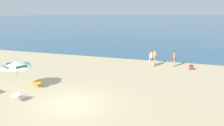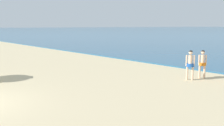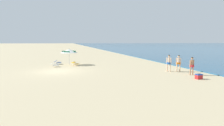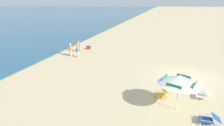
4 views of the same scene
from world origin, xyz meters
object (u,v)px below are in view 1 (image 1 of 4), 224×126
(person_standing_beside, at_px, (151,58))
(cooler_box, at_px, (191,67))
(beach_umbrella_striped_main, at_px, (16,64))
(lounge_chair_under_umbrella, at_px, (38,83))
(person_wading_in, at_px, (155,56))
(lounge_chair_beside_umbrella, at_px, (19,96))
(person_standing_near_shore, at_px, (174,58))

(person_standing_beside, bearing_deg, cooler_box, 5.17)
(beach_umbrella_striped_main, height_order, lounge_chair_under_umbrella, beach_umbrella_striped_main)
(person_wading_in, relative_size, cooler_box, 3.09)
(lounge_chair_under_umbrella, relative_size, lounge_chair_beside_umbrella, 1.07)
(person_standing_near_shore, bearing_deg, person_wading_in, 179.94)
(lounge_chair_under_umbrella, bearing_deg, cooler_box, 41.04)
(lounge_chair_beside_umbrella, bearing_deg, person_standing_near_shore, 55.56)
(lounge_chair_beside_umbrella, xyz_separation_m, person_wading_in, (6.31, 12.00, 0.65))
(lounge_chair_under_umbrella, height_order, cooler_box, lounge_chair_under_umbrella)
(person_standing_near_shore, distance_m, person_standing_beside, 2.30)
(lounge_chair_under_umbrella, bearing_deg, lounge_chair_beside_umbrella, -78.56)
(lounge_chair_beside_umbrella, height_order, cooler_box, lounge_chair_beside_umbrella)
(lounge_chair_beside_umbrella, xyz_separation_m, person_standing_near_shore, (8.23, 12.00, 0.64))
(lounge_chair_under_umbrella, xyz_separation_m, person_standing_near_shore, (8.71, 9.62, 0.64))
(person_standing_near_shore, bearing_deg, lounge_chair_beside_umbrella, -124.44)
(lounge_chair_beside_umbrella, bearing_deg, beach_umbrella_striped_main, 133.73)
(person_standing_beside, relative_size, cooler_box, 3.16)
(lounge_chair_under_umbrella, relative_size, person_standing_near_shore, 0.63)
(cooler_box, bearing_deg, lounge_chair_beside_umbrella, -130.89)
(lounge_chair_beside_umbrella, bearing_deg, person_wading_in, 62.27)
(beach_umbrella_striped_main, xyz_separation_m, person_wading_in, (7.92, 10.31, -0.82))
(beach_umbrella_striped_main, xyz_separation_m, person_standing_near_shore, (9.84, 10.31, -0.83))
(person_standing_beside, bearing_deg, person_wading_in, 79.51)
(person_wading_in, distance_m, cooler_box, 3.68)
(beach_umbrella_striped_main, xyz_separation_m, cooler_box, (11.47, 9.69, -1.55))
(beach_umbrella_striped_main, relative_size, cooler_box, 5.77)
(lounge_chair_beside_umbrella, bearing_deg, lounge_chair_under_umbrella, 101.44)
(beach_umbrella_striped_main, relative_size, lounge_chair_under_umbrella, 3.01)
(beach_umbrella_striped_main, distance_m, lounge_chair_under_umbrella, 1.98)
(person_wading_in, bearing_deg, cooler_box, -9.88)
(beach_umbrella_striped_main, height_order, person_wading_in, beach_umbrella_striped_main)
(beach_umbrella_striped_main, height_order, lounge_chair_beside_umbrella, beach_umbrella_striped_main)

